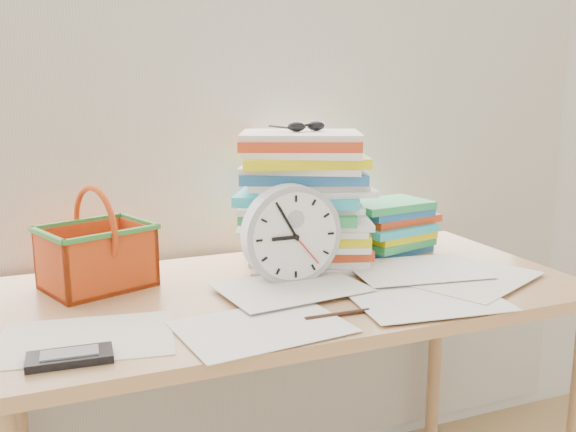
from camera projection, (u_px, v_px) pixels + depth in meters
name	position (u px, v px, depth m)	size (l,w,h in m)	color
curtain	(240.00, 60.00, 1.80)	(2.40, 0.01, 2.50)	beige
desk	(292.00, 315.00, 1.58)	(1.40, 0.70, 0.75)	#AB7D50
paper_stack	(305.00, 199.00, 1.73)	(0.36, 0.29, 0.36)	white
clock	(291.00, 234.00, 1.57)	(0.25, 0.25, 0.05)	#A1A3AD
sunglasses	(306.00, 126.00, 1.71)	(0.13, 0.11, 0.03)	black
book_stack	(392.00, 226.00, 1.87)	(0.26, 0.20, 0.15)	white
basket	(96.00, 238.00, 1.53)	(0.25, 0.19, 0.24)	#DD4D15
pen	(338.00, 314.00, 1.36)	(0.01, 0.01, 0.15)	black
calculator	(70.00, 357.00, 1.14)	(0.15, 0.07, 0.01)	black
scattered_papers	(292.00, 283.00, 1.57)	(1.26, 0.42, 0.02)	white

